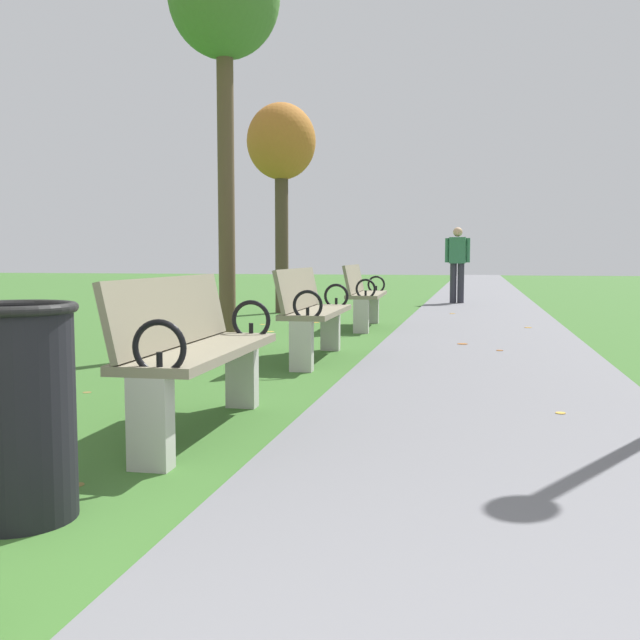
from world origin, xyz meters
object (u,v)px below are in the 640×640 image
(park_bench_4, at_px, (363,294))
(tree_3, at_px, (224,7))
(tree_4, at_px, (281,148))
(trash_bin, at_px, (16,411))
(pedestrian_walking, at_px, (457,261))
(park_bench_3, at_px, (312,311))
(park_bench_2, at_px, (195,349))

(park_bench_4, distance_m, tree_3, 4.32)
(tree_4, bearing_deg, trash_bin, -80.52)
(pedestrian_walking, xyz_separation_m, trash_bin, (-1.31, -13.50, -0.50))
(pedestrian_walking, bearing_deg, park_bench_3, -97.39)
(park_bench_4, xyz_separation_m, trash_bin, (-0.15, -7.83, -0.06))
(park_bench_4, xyz_separation_m, pedestrian_walking, (1.17, 5.67, 0.44))
(park_bench_3, xyz_separation_m, tree_4, (-1.87, 5.80, 2.46))
(tree_3, bearing_deg, pedestrian_walking, 75.18)
(park_bench_3, relative_size, trash_bin, 1.92)
(trash_bin, bearing_deg, park_bench_3, 88.13)
(park_bench_3, bearing_deg, park_bench_2, -90.00)
(tree_3, relative_size, trash_bin, 5.22)
(tree_3, bearing_deg, park_bench_2, -73.53)
(park_bench_2, bearing_deg, tree_3, 106.47)
(park_bench_3, relative_size, tree_3, 0.37)
(park_bench_3, bearing_deg, park_bench_4, 90.00)
(tree_4, relative_size, trash_bin, 4.45)
(tree_3, relative_size, pedestrian_walking, 2.71)
(tree_3, bearing_deg, trash_bin, -79.70)
(tree_4, xyz_separation_m, trash_bin, (1.72, -10.31, -2.52))
(tree_3, height_order, pedestrian_walking, tree_3)
(tree_4, relative_size, pedestrian_walking, 2.31)
(park_bench_2, relative_size, trash_bin, 1.92)
(park_bench_4, relative_size, pedestrian_walking, 1.00)
(park_bench_4, distance_m, trash_bin, 7.83)
(tree_3, bearing_deg, park_bench_4, 68.94)
(park_bench_3, distance_m, tree_3, 3.36)
(tree_3, relative_size, tree_4, 1.17)
(park_bench_4, bearing_deg, tree_4, 126.99)
(park_bench_2, height_order, park_bench_4, same)
(park_bench_2, height_order, park_bench_3, same)
(park_bench_4, bearing_deg, pedestrian_walking, 78.38)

